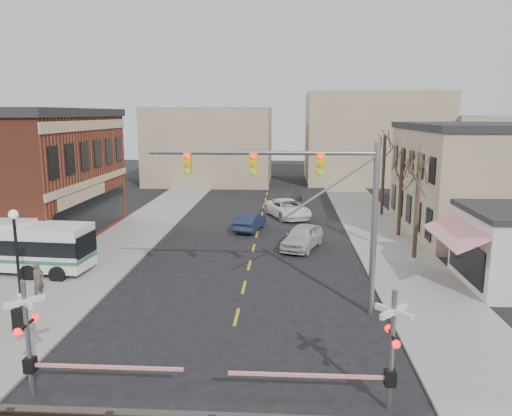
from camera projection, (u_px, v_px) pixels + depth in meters
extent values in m
plane|color=black|center=(232.00, 336.00, 21.00)|extent=(160.00, 160.00, 0.00)
cube|color=gray|center=(144.00, 226.00, 41.17)|extent=(5.00, 60.00, 0.12)
cube|color=gray|center=(376.00, 230.00, 40.04)|extent=(5.00, 60.00, 0.12)
cube|color=tan|center=(93.00, 182.00, 36.60)|extent=(0.10, 15.00, 0.50)
cube|color=tan|center=(90.00, 125.00, 35.84)|extent=(0.10, 15.00, 0.70)
cube|color=black|center=(95.00, 215.00, 37.07)|extent=(0.08, 13.00, 2.60)
cube|color=red|center=(454.00, 232.00, 26.64)|extent=(1.68, 6.00, 0.87)
cylinder|color=#382B21|center=(417.00, 206.00, 31.49)|extent=(0.28, 0.28, 6.75)
cylinder|color=#382B21|center=(400.00, 194.00, 37.40)|extent=(0.28, 0.28, 6.30)
cylinder|color=#382B21|center=(383.00, 175.00, 45.15)|extent=(0.28, 0.28, 7.20)
cylinder|color=gray|center=(374.00, 230.00, 22.70)|extent=(0.28, 0.28, 8.00)
cylinder|color=gray|center=(262.00, 153.00, 22.35)|extent=(10.27, 0.20, 0.20)
cube|color=gold|center=(320.00, 164.00, 22.29)|extent=(0.35, 0.30, 1.00)
cube|color=gold|center=(254.00, 164.00, 22.47)|extent=(0.35, 0.30, 1.00)
cube|color=gold|center=(188.00, 163.00, 22.65)|extent=(0.35, 0.30, 1.00)
cylinder|color=gray|center=(28.00, 339.00, 16.23)|extent=(0.16, 0.16, 4.00)
cube|color=silver|center=(24.00, 302.00, 15.99)|extent=(1.00, 1.00, 0.18)
cube|color=silver|center=(24.00, 302.00, 15.99)|extent=(1.00, 1.00, 0.18)
sphere|color=#FF0C0C|center=(18.00, 332.00, 15.60)|extent=(0.26, 0.26, 0.26)
sphere|color=#FF0C0C|center=(35.00, 318.00, 16.68)|extent=(0.26, 0.26, 0.26)
cube|color=black|center=(30.00, 365.00, 16.40)|extent=(0.35, 0.35, 0.50)
cube|color=#FF0C0C|center=(108.00, 367.00, 16.24)|extent=(5.00, 0.10, 0.10)
cylinder|color=gray|center=(392.00, 351.00, 15.42)|extent=(0.16, 0.16, 4.00)
cube|color=silver|center=(394.00, 312.00, 15.17)|extent=(1.00, 1.00, 0.18)
cube|color=silver|center=(394.00, 312.00, 15.17)|extent=(1.00, 1.00, 0.18)
sphere|color=#FF0C0C|center=(396.00, 344.00, 14.78)|extent=(0.26, 0.26, 0.26)
sphere|color=#FF0C0C|center=(389.00, 329.00, 15.86)|extent=(0.26, 0.26, 0.26)
cube|color=black|center=(390.00, 378.00, 15.58)|extent=(0.35, 0.35, 0.50)
cube|color=#FF0C0C|center=(307.00, 375.00, 15.74)|extent=(5.00, 0.10, 0.10)
cylinder|color=black|center=(18.00, 264.00, 23.23)|extent=(0.14, 0.14, 4.42)
sphere|color=silver|center=(13.00, 214.00, 22.79)|extent=(0.44, 0.44, 0.44)
cylinder|color=black|center=(19.00, 320.00, 21.30)|extent=(0.60, 0.60, 0.90)
imported|color=#AEAEB3|center=(302.00, 237.00, 34.53)|extent=(3.46, 5.24, 1.66)
imported|color=#161E38|center=(250.00, 222.00, 39.88)|extent=(2.43, 4.61, 1.44)
imported|color=white|center=(288.00, 209.00, 44.78)|extent=(4.74, 6.47, 1.63)
imported|color=#3C3B40|center=(287.00, 199.00, 50.71)|extent=(3.46, 5.06, 1.36)
imported|color=#514241|center=(38.00, 281.00, 24.74)|extent=(0.64, 0.80, 1.91)
imported|color=#353E5D|center=(58.00, 255.00, 29.67)|extent=(1.01, 1.03, 1.67)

